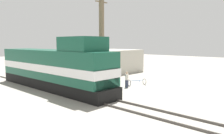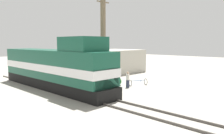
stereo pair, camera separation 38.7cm
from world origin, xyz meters
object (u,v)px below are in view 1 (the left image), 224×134
at_px(person_bystander, 127,79).
at_px(utility_pole, 102,37).
at_px(vendor_umbrella, 106,68).
at_px(locomotive, 54,68).
at_px(bicycle, 137,82).
at_px(billboard_sign, 79,60).

bearing_deg(person_bystander, utility_pole, 80.78).
bearing_deg(vendor_umbrella, person_bystander, -68.37).
distance_m(locomotive, bicycle, 8.58).
bearing_deg(locomotive, bicycle, -35.16).
height_order(utility_pole, bicycle, utility_pole).
bearing_deg(person_bystander, locomotive, 138.28).
distance_m(locomotive, vendor_umbrella, 5.18).
xyz_separation_m(locomotive, utility_pole, (5.99, -0.45, 3.10)).
height_order(utility_pole, vendor_umbrella, utility_pole).
bearing_deg(person_bystander, billboard_sign, 94.71).
relative_size(vendor_umbrella, billboard_sign, 0.78).
relative_size(locomotive, person_bystander, 9.96).
xyz_separation_m(utility_pole, bicycle, (0.88, -4.40, -4.82)).
relative_size(billboard_sign, bicycle, 1.67).
height_order(locomotive, bicycle, locomotive).
relative_size(vendor_umbrella, person_bystander, 1.62).
xyz_separation_m(billboard_sign, bicycle, (2.14, -6.94, -2.08)).
relative_size(utility_pole, person_bystander, 6.41).
distance_m(vendor_umbrella, bicycle, 3.61).
bearing_deg(bicycle, vendor_umbrella, 71.49).
bearing_deg(utility_pole, vendor_umbrella, -125.05).
height_order(utility_pole, billboard_sign, utility_pole).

